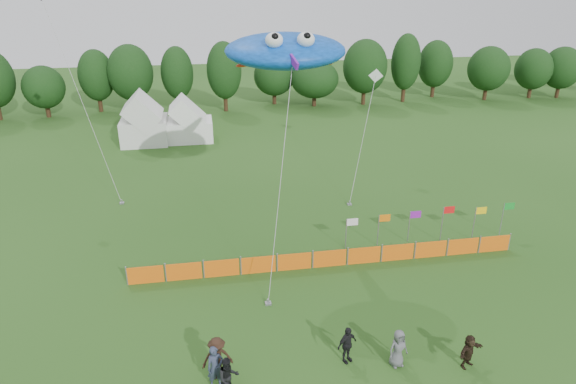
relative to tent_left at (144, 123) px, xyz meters
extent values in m
plane|color=#234C16|center=(9.45, -32.69, -1.97)|extent=(160.00, 160.00, 0.00)
cylinder|color=#382314|center=(-11.79, 11.81, -1.01)|extent=(0.50, 0.50, 1.91)
ellipsoid|color=black|center=(-11.79, 11.81, 1.49)|extent=(4.61, 4.61, 4.30)
cylinder|color=#382314|center=(-6.27, 13.52, -0.78)|extent=(0.50, 0.50, 2.38)
ellipsoid|color=black|center=(-6.27, 13.52, 2.33)|extent=(4.09, 4.09, 5.35)
cylinder|color=#382314|center=(-2.29, 12.70, -0.68)|extent=(0.50, 0.50, 2.57)
ellipsoid|color=black|center=(-2.29, 12.70, 2.68)|extent=(5.20, 5.20, 5.79)
cylinder|color=#382314|center=(3.01, 12.64, -0.73)|extent=(0.50, 0.50, 2.46)
ellipsoid|color=black|center=(3.01, 12.64, 2.48)|extent=(3.78, 3.78, 5.55)
cylinder|color=#382314|center=(8.46, 11.23, -0.63)|extent=(0.50, 0.50, 2.66)
ellipsoid|color=black|center=(8.46, 11.23, 2.85)|extent=(4.05, 4.05, 5.99)
cylinder|color=#382314|center=(14.73, 13.84, -0.97)|extent=(0.50, 0.50, 1.98)
ellipsoid|color=black|center=(14.73, 13.84, 1.61)|extent=(5.06, 5.06, 4.46)
cylinder|color=#382314|center=(19.44, 11.88, -1.04)|extent=(0.50, 0.50, 1.86)
ellipsoid|color=black|center=(19.44, 11.88, 1.39)|extent=(5.86, 5.86, 4.18)
cylinder|color=#382314|center=(25.73, 11.69, -0.66)|extent=(0.50, 0.50, 2.62)
ellipsoid|color=black|center=(25.73, 11.69, 2.76)|extent=(5.41, 5.41, 5.89)
cylinder|color=#382314|center=(31.23, 12.31, -0.57)|extent=(0.50, 0.50, 2.78)
ellipsoid|color=black|center=(31.23, 12.31, 3.06)|extent=(3.67, 3.67, 6.26)
cylinder|color=#382314|center=(36.12, 14.19, -0.76)|extent=(0.50, 0.50, 2.42)
ellipsoid|color=black|center=(36.12, 14.19, 2.40)|extent=(4.46, 4.46, 5.44)
cylinder|color=#382314|center=(42.14, 11.44, -0.85)|extent=(0.50, 0.50, 2.24)
ellipsoid|color=black|center=(42.14, 11.44, 2.07)|extent=(5.26, 5.26, 5.03)
cylinder|color=#382314|center=(48.54, 11.47, -0.91)|extent=(0.50, 0.50, 2.10)
ellipsoid|color=black|center=(48.54, 11.47, 1.83)|extent=(4.74, 4.74, 4.73)
cylinder|color=#382314|center=(52.30, 11.00, -0.88)|extent=(0.50, 0.50, 2.16)
ellipsoid|color=black|center=(52.30, 11.00, 1.94)|extent=(4.88, 4.88, 4.87)
cube|color=silver|center=(0.00, 0.00, -0.78)|extent=(4.33, 4.33, 2.38)
cube|color=white|center=(4.20, 0.13, -0.96)|extent=(4.56, 3.65, 2.01)
cube|color=orange|center=(2.00, -25.55, -1.47)|extent=(1.90, 0.06, 1.00)
cube|color=orange|center=(4.00, -25.55, -1.47)|extent=(1.90, 0.06, 1.00)
cube|color=orange|center=(6.00, -25.55, -1.47)|extent=(1.90, 0.06, 1.00)
cube|color=orange|center=(8.00, -25.55, -1.47)|extent=(1.90, 0.06, 1.00)
cube|color=orange|center=(10.00, -25.55, -1.47)|extent=(1.90, 0.06, 1.00)
cube|color=orange|center=(12.00, -25.55, -1.47)|extent=(1.90, 0.06, 1.00)
cube|color=orange|center=(14.00, -25.55, -1.47)|extent=(1.90, 0.06, 1.00)
cube|color=orange|center=(16.00, -25.55, -1.47)|extent=(1.90, 0.06, 1.00)
cube|color=orange|center=(18.00, -25.55, -1.47)|extent=(1.90, 0.06, 1.00)
cube|color=orange|center=(20.00, -25.55, -1.47)|extent=(1.90, 0.06, 1.00)
cube|color=orange|center=(22.00, -25.55, -1.47)|extent=(1.90, 0.06, 1.00)
cylinder|color=gray|center=(13.45, -23.72, -0.99)|extent=(0.06, 0.06, 1.95)
cube|color=white|center=(13.80, -23.72, -0.24)|extent=(0.70, 0.02, 0.45)
cylinder|color=gray|center=(15.45, -23.69, -0.95)|extent=(0.06, 0.06, 2.03)
cube|color=orange|center=(15.80, -23.69, -0.16)|extent=(0.70, 0.02, 0.45)
cylinder|color=gray|center=(17.45, -23.54, -0.95)|extent=(0.06, 0.06, 2.02)
cube|color=purple|center=(17.80, -23.54, -0.17)|extent=(0.70, 0.02, 0.45)
cylinder|color=gray|center=(19.45, -23.80, -0.82)|extent=(0.06, 0.06, 2.29)
cube|color=red|center=(19.80, -23.80, 0.10)|extent=(0.70, 0.02, 0.45)
cylinder|color=gray|center=(21.45, -24.00, -0.88)|extent=(0.06, 0.06, 2.18)
cube|color=yellow|center=(21.80, -24.00, -0.01)|extent=(0.70, 0.02, 0.45)
cylinder|color=gray|center=(23.45, -23.75, -0.86)|extent=(0.06, 0.06, 2.20)
cube|color=#148C26|center=(23.80, -23.75, 0.01)|extent=(0.70, 0.02, 0.45)
imported|color=#2F374E|center=(5.35, -33.63, -1.03)|extent=(0.79, 0.64, 1.86)
imported|color=black|center=(5.82, -34.24, -1.08)|extent=(1.00, 0.86, 1.77)
imported|color=black|center=(5.45, -33.16, -1.01)|extent=(1.30, 0.83, 1.92)
imported|color=black|center=(10.84, -33.13, -1.11)|extent=(1.08, 0.81, 1.70)
imported|color=#57585D|center=(12.86, -33.72, -1.10)|extent=(0.94, 0.71, 1.72)
imported|color=black|center=(15.73, -34.28, -1.20)|extent=(1.47, 1.03, 1.53)
ellipsoid|color=blue|center=(10.07, -22.32, 9.47)|extent=(6.75, 5.34, 2.24)
sphere|color=white|center=(9.27, -23.71, 10.16)|extent=(0.90, 0.90, 0.90)
sphere|color=white|center=(10.87, -23.71, 10.16)|extent=(0.90, 0.90, 0.90)
ellipsoid|color=red|center=(8.36, -22.11, 8.88)|extent=(1.88, 0.82, 0.29)
ellipsoid|color=red|center=(11.78, -22.11, 8.88)|extent=(1.88, 0.82, 0.29)
cube|color=purple|center=(10.07, -24.78, 9.26)|extent=(0.37, 0.96, 0.70)
cylinder|color=#A5A5A5|center=(9.10, -26.49, 3.60)|extent=(1.99, 4.14, 11.15)
cube|color=gray|center=(8.13, -28.54, -1.92)|extent=(0.30, 0.30, 0.10)
cube|color=white|center=(19.45, -10.16, 5.70)|extent=(1.14, 0.32, 1.14)
cylinder|color=#A5A5A5|center=(17.45, -13.92, 1.87)|extent=(4.03, 7.56, 7.68)
cube|color=gray|center=(15.45, -17.69, -1.92)|extent=(0.30, 0.30, 0.10)
cylinder|color=#A5A5A5|center=(-2.71, -12.24, 4.97)|extent=(4.36, 4.93, 13.88)
cube|color=gray|center=(-0.55, -14.69, -1.92)|extent=(0.30, 0.30, 0.10)
camera|label=1|loc=(5.46, -49.69, 13.16)|focal=32.00mm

